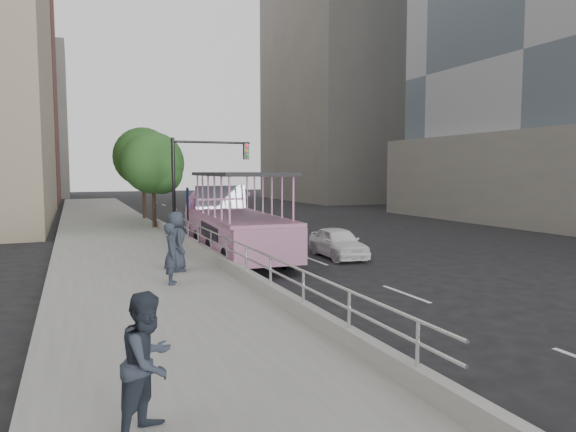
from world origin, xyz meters
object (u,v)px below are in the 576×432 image
object	(u,v)px
pedestrian_near	(172,254)
street_tree_near	(155,165)
traffic_signal	(197,171)
parking_sign	(188,210)
pedestrian_mid	(148,362)
duck_boat	(232,224)
pedestrian_far	(176,241)
street_tree_far	(145,159)
car	(338,242)

from	to	relation	value
pedestrian_near	street_tree_near	size ratio (longest dim) A/B	0.30
traffic_signal	parking_sign	bearing A→B (deg)	-109.86
traffic_signal	street_tree_near	distance (m)	3.80
pedestrian_mid	pedestrian_near	bearing A→B (deg)	29.35
pedestrian_mid	traffic_signal	size ratio (longest dim) A/B	0.34
duck_boat	pedestrian_far	distance (m)	5.32
pedestrian_mid	traffic_signal	bearing A→B (deg)	26.90
duck_boat	pedestrian_mid	distance (m)	15.39
pedestrian_far	street_tree_far	distance (m)	19.80
pedestrian_mid	pedestrian_far	xyz separation A→B (m)	(2.22, 10.13, 0.08)
duck_boat	pedestrian_near	size ratio (longest dim) A/B	6.05
pedestrian_near	duck_boat	bearing A→B (deg)	-14.99
car	street_tree_far	xyz separation A→B (m)	(-5.31, 17.64, 3.69)
duck_boat	traffic_signal	distance (m)	6.18
pedestrian_near	parking_sign	distance (m)	9.09
parking_sign	traffic_signal	world-z (taller)	traffic_signal
traffic_signal	pedestrian_near	bearing A→B (deg)	-106.06
duck_boat	traffic_signal	size ratio (longest dim) A/B	2.02
pedestrian_far	traffic_signal	xyz separation A→B (m)	(2.97, 10.07, 2.24)
pedestrian_mid	traffic_signal	xyz separation A→B (m)	(5.19, 20.20, 2.32)
parking_sign	street_tree_near	size ratio (longest dim) A/B	0.48
pedestrian_mid	street_tree_near	size ratio (longest dim) A/B	0.31
duck_boat	pedestrian_near	bearing A→B (deg)	-120.18
pedestrian_near	parking_sign	world-z (taller)	parking_sign
parking_sign	pedestrian_near	bearing A→B (deg)	-104.65
pedestrian_far	duck_boat	bearing A→B (deg)	-40.91
pedestrian_far	parking_sign	size ratio (longest dim) A/B	0.70
street_tree_far	pedestrian_near	bearing A→B (deg)	-95.46
car	pedestrian_far	bearing A→B (deg)	-160.31
pedestrian_near	traffic_signal	xyz separation A→B (m)	(3.44, 11.95, 2.33)
duck_boat	pedestrian_near	xyz separation A→B (m)	(-3.60, -6.18, -0.11)
duck_boat	car	distance (m)	4.53
duck_boat	pedestrian_mid	xyz separation A→B (m)	(-5.34, -14.43, -0.11)
pedestrian_far	street_tree_far	world-z (taller)	street_tree_far
pedestrian_far	car	bearing A→B (deg)	-79.82
car	pedestrian_mid	size ratio (longest dim) A/B	2.06
street_tree_near	pedestrian_mid	bearing A→B (deg)	-98.64
pedestrian_mid	pedestrian_far	bearing A→B (deg)	28.93
pedestrian_mid	pedestrian_far	distance (m)	10.37
duck_boat	pedestrian_far	xyz separation A→B (m)	(-3.12, -4.30, -0.02)
duck_boat	street_tree_far	world-z (taller)	street_tree_far
car	pedestrian_mid	bearing A→B (deg)	-122.65
car	traffic_signal	xyz separation A→B (m)	(-3.91, 8.21, 2.88)
pedestrian_near	traffic_signal	world-z (taller)	traffic_signal
duck_boat	parking_sign	world-z (taller)	duck_boat
traffic_signal	street_tree_near	world-z (taller)	street_tree_near
pedestrian_far	traffic_signal	world-z (taller)	traffic_signal
pedestrian_far	street_tree_near	bearing A→B (deg)	-10.75
parking_sign	duck_boat	bearing A→B (deg)	-63.32
pedestrian_mid	parking_sign	distance (m)	17.50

